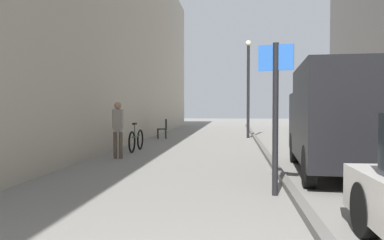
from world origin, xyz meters
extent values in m
plane|color=gray|center=(0.00, 12.00, 0.00)|extent=(80.00, 80.00, 0.00)
cube|color=#BCB29E|center=(-5.30, 12.00, 4.77)|extent=(3.40, 40.00, 9.53)
cube|color=#615F5B|center=(1.58, 12.00, 0.06)|extent=(0.16, 40.00, 0.12)
cylinder|color=brown|center=(-2.89, 10.07, 0.39)|extent=(0.12, 0.12, 0.78)
cylinder|color=brown|center=(-2.72, 10.07, 0.39)|extent=(0.12, 0.12, 0.78)
cube|color=gray|center=(-2.81, 10.07, 1.11)|extent=(0.22, 0.19, 0.67)
cylinder|color=gray|center=(-2.92, 10.07, 1.16)|extent=(0.09, 0.09, 0.57)
cylinder|color=gray|center=(-2.69, 10.07, 1.16)|extent=(0.09, 0.09, 0.57)
sphere|color=#9E755B|center=(-2.81, 10.07, 1.55)|extent=(0.22, 0.22, 0.22)
cube|color=black|center=(2.97, 7.37, 1.37)|extent=(2.28, 3.80, 2.06)
cube|color=black|center=(3.16, 9.91, 1.11)|extent=(2.13, 1.56, 1.54)
cube|color=black|center=(3.19, 10.41, 1.45)|extent=(1.70, 0.16, 0.68)
cylinder|color=black|center=(2.23, 9.83, 0.40)|extent=(0.28, 0.81, 0.80)
cylinder|color=black|center=(4.06, 9.70, 0.40)|extent=(0.28, 0.81, 0.80)
cylinder|color=black|center=(1.98, 6.31, 0.40)|extent=(0.28, 0.81, 0.80)
cylinder|color=black|center=(2.11, 3.43, 0.32)|extent=(0.20, 0.64, 0.64)
cylinder|color=black|center=(1.28, 5.57, 1.30)|extent=(0.10, 0.10, 2.60)
cube|color=#2659B2|center=(1.28, 5.57, 2.35)|extent=(0.58, 0.20, 0.44)
cylinder|color=black|center=(1.26, 18.43, 2.25)|extent=(0.14, 0.14, 4.50)
sphere|color=beige|center=(1.26, 18.43, 4.62)|extent=(0.28, 0.28, 0.28)
torus|color=black|center=(-2.74, 12.58, 0.36)|extent=(0.08, 0.72, 0.72)
torus|color=black|center=(-2.77, 11.53, 0.36)|extent=(0.08, 0.72, 0.72)
cylinder|color=#335138|center=(-2.75, 12.05, 0.51)|extent=(0.07, 0.95, 0.05)
cylinder|color=#335138|center=(-2.76, 11.86, 0.73)|extent=(0.04, 0.04, 0.40)
cube|color=black|center=(-2.76, 11.86, 0.95)|extent=(0.11, 0.24, 0.06)
cylinder|color=black|center=(-2.98, 17.21, 0.23)|extent=(0.04, 0.04, 0.45)
cylinder|color=black|center=(-3.08, 17.57, 0.23)|extent=(0.04, 0.04, 0.45)
cylinder|color=black|center=(-2.62, 17.31, 0.23)|extent=(0.04, 0.04, 0.45)
cylinder|color=black|center=(-2.72, 17.67, 0.23)|extent=(0.04, 0.04, 0.45)
cube|color=black|center=(-2.85, 17.44, 0.47)|extent=(0.54, 0.54, 0.04)
cube|color=black|center=(-2.66, 17.49, 0.71)|extent=(0.16, 0.43, 0.45)
camera|label=1|loc=(0.59, -1.35, 1.51)|focal=37.52mm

